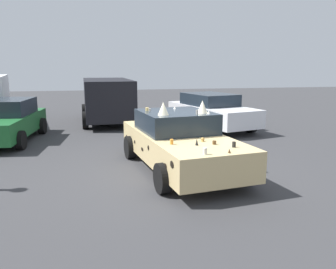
# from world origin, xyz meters

# --- Properties ---
(ground_plane) EXTENTS (60.00, 60.00, 0.00)m
(ground_plane) POSITION_xyz_m (0.00, 0.00, 0.00)
(ground_plane) COLOR #38383A
(art_car_decorated) EXTENTS (4.77, 2.50, 1.73)m
(art_car_decorated) POSITION_xyz_m (0.06, 0.01, 0.71)
(art_car_decorated) COLOR #D8BC7F
(art_car_decorated) RESTS_ON ground
(parked_van_near_right) EXTENTS (4.95, 2.40, 1.96)m
(parked_van_near_right) POSITION_xyz_m (7.80, 1.41, 1.11)
(parked_van_near_right) COLOR black
(parked_van_near_right) RESTS_ON ground
(parked_sedan_row_back_center) EXTENTS (4.78, 2.78, 1.44)m
(parked_sedan_row_back_center) POSITION_xyz_m (5.26, -2.70, 0.74)
(parked_sedan_row_back_center) COLOR white
(parked_sedan_row_back_center) RESTS_ON ground
(parked_sedan_far_left) EXTENTS (4.37, 2.43, 1.43)m
(parked_sedan_far_left) POSITION_xyz_m (4.47, 5.06, 0.71)
(parked_sedan_far_left) COLOR #1E602D
(parked_sedan_far_left) RESTS_ON ground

